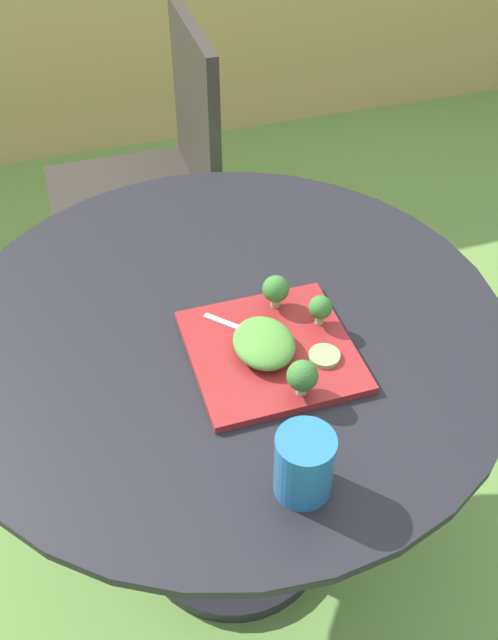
# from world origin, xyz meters

# --- Properties ---
(ground_plane) EXTENTS (12.00, 12.00, 0.00)m
(ground_plane) POSITION_xyz_m (0.00, 0.00, 0.00)
(ground_plane) COLOR #669342
(patio_table) EXTENTS (0.98, 0.98, 0.71)m
(patio_table) POSITION_xyz_m (0.00, 0.00, 0.48)
(patio_table) COLOR black
(patio_table) RESTS_ON ground_plane
(patio_chair) EXTENTS (0.44, 0.44, 0.90)m
(patio_chair) POSITION_xyz_m (0.04, 0.84, 0.53)
(patio_chair) COLOR #332D28
(patio_chair) RESTS_ON ground_plane
(salad_plate) EXTENTS (0.26, 0.26, 0.01)m
(salad_plate) POSITION_xyz_m (0.05, -0.10, 0.71)
(salad_plate) COLOR maroon
(salad_plate) RESTS_ON patio_table
(drinking_glass) EXTENTS (0.08, 0.08, 0.11)m
(drinking_glass) POSITION_xyz_m (0.01, -0.35, 0.75)
(drinking_glass) COLOR #236BA8
(drinking_glass) RESTS_ON patio_table
(fork) EXTENTS (0.12, 0.12, 0.00)m
(fork) POSITION_xyz_m (0.03, -0.06, 0.72)
(fork) COLOR silver
(fork) RESTS_ON salad_plate
(lettuce_mound) EXTENTS (0.10, 0.12, 0.04)m
(lettuce_mound) POSITION_xyz_m (0.03, -0.10, 0.74)
(lettuce_mound) COLOR #519338
(lettuce_mound) RESTS_ON salad_plate
(broccoli_floret_0) EXTENTS (0.05, 0.05, 0.06)m
(broccoli_floret_0) POSITION_xyz_m (0.06, -0.20, 0.76)
(broccoli_floret_0) COLOR #99B770
(broccoli_floret_0) RESTS_ON salad_plate
(broccoli_floret_1) EXTENTS (0.05, 0.05, 0.06)m
(broccoli_floret_1) POSITION_xyz_m (0.09, 0.00, 0.76)
(broccoli_floret_1) COLOR #99B770
(broccoli_floret_1) RESTS_ON salad_plate
(broccoli_floret_2) EXTENTS (0.04, 0.04, 0.06)m
(broccoli_floret_2) POSITION_xyz_m (0.14, -0.06, 0.76)
(broccoli_floret_2) COLOR #99B770
(broccoli_floret_2) RESTS_ON salad_plate
(cucumber_slice_0) EXTENTS (0.05, 0.05, 0.01)m
(cucumber_slice_0) POSITION_xyz_m (0.12, -0.14, 0.73)
(cucumber_slice_0) COLOR #8EB766
(cucumber_slice_0) RESTS_ON salad_plate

